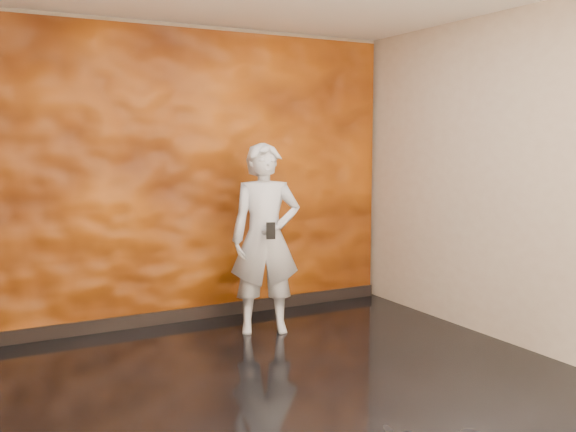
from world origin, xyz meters
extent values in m
cube|color=black|center=(0.00, 0.00, -0.01)|extent=(4.00, 4.00, 0.01)
cube|color=tan|center=(0.00, 2.00, 1.40)|extent=(4.00, 0.02, 2.80)
cube|color=tan|center=(0.00, -2.00, 1.40)|extent=(4.00, 0.02, 2.80)
cube|color=tan|center=(2.00, 0.00, 1.40)|extent=(0.02, 4.00, 2.80)
cube|color=#C35A0E|center=(0.00, 1.96, 1.38)|extent=(3.90, 0.06, 2.75)
cube|color=black|center=(0.00, 1.92, 0.06)|extent=(3.90, 0.04, 0.12)
imported|color=#989DA8|center=(0.32, 1.25, 0.85)|extent=(0.72, 0.60, 1.70)
cube|color=black|center=(0.24, 0.99, 0.96)|extent=(0.08, 0.04, 0.15)
camera|label=1|loc=(-2.17, -3.84, 1.71)|focal=40.00mm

